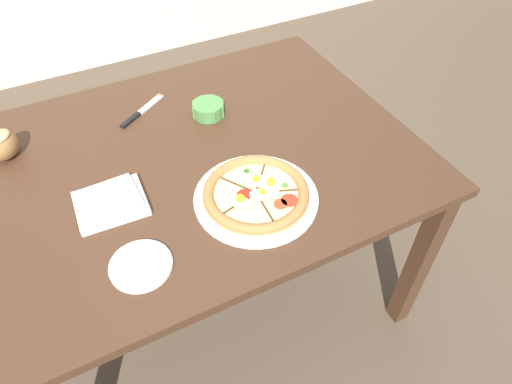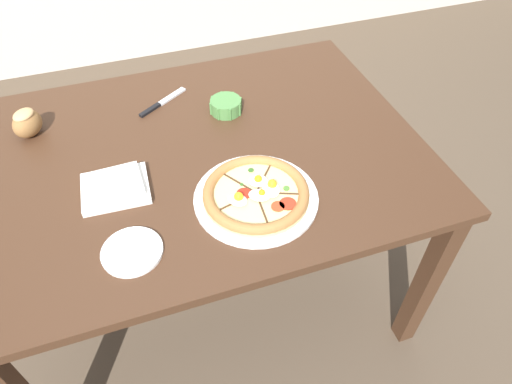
# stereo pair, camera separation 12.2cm
# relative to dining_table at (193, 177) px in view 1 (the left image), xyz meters

# --- Properties ---
(ground_plane) EXTENTS (12.00, 12.00, 0.00)m
(ground_plane) POSITION_rel_dining_table_xyz_m (0.00, 0.00, -0.65)
(ground_plane) COLOR brown
(dining_table) EXTENTS (1.35, 1.00, 0.74)m
(dining_table) POSITION_rel_dining_table_xyz_m (0.00, 0.00, 0.00)
(dining_table) COLOR #422819
(dining_table) RESTS_ON ground_plane
(pizza) EXTENTS (0.34, 0.34, 0.06)m
(pizza) POSITION_rel_dining_table_xyz_m (0.09, -0.25, 0.11)
(pizza) COLOR white
(pizza) RESTS_ON dining_table
(ramekin_bowl) EXTENTS (0.11, 0.11, 0.05)m
(ramekin_bowl) POSITION_rel_dining_table_xyz_m (0.13, 0.17, 0.11)
(ramekin_bowl) COLOR #4C8442
(ramekin_bowl) RESTS_ON dining_table
(napkin_folded) EXTENTS (0.19, 0.16, 0.04)m
(napkin_folded) POSITION_rel_dining_table_xyz_m (-0.26, -0.09, 0.11)
(napkin_folded) COLOR silver
(napkin_folded) RESTS_ON dining_table
(bread_piece_near) EXTENTS (0.12, 0.12, 0.09)m
(bread_piece_near) POSITION_rel_dining_table_xyz_m (-0.49, 0.25, 0.14)
(bread_piece_near) COLOR olive
(bread_piece_near) RESTS_ON dining_table
(knife_main) EXTENTS (0.18, 0.13, 0.01)m
(knife_main) POSITION_rel_dining_table_xyz_m (-0.06, 0.28, 0.09)
(knife_main) COLOR silver
(knife_main) RESTS_ON dining_table
(side_saucer) EXTENTS (0.15, 0.15, 0.01)m
(side_saucer) POSITION_rel_dining_table_xyz_m (-0.25, -0.32, 0.09)
(side_saucer) COLOR white
(side_saucer) RESTS_ON dining_table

